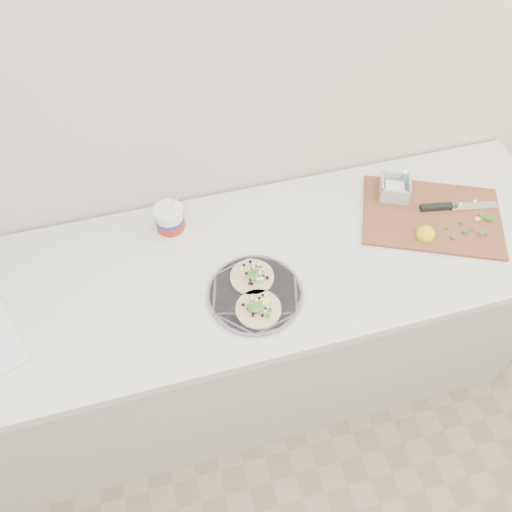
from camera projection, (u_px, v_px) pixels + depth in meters
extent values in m
cube|color=beige|center=(176.00, 105.00, 1.42)|extent=(3.50, 0.05, 2.60)
cube|color=beige|center=(217.00, 339.00, 1.94)|extent=(2.40, 0.62, 0.86)
cube|color=silver|center=(210.00, 277.00, 1.57)|extent=(2.44, 0.66, 0.04)
cylinder|color=slate|center=(255.00, 294.00, 1.50)|extent=(0.27, 0.27, 0.01)
cylinder|color=slate|center=(255.00, 293.00, 1.49)|extent=(0.29, 0.29, 0.00)
cylinder|color=white|center=(170.00, 221.00, 1.61)|extent=(0.09, 0.09, 0.11)
cylinder|color=#AC2413|center=(170.00, 222.00, 1.62)|extent=(0.09, 0.09, 0.04)
cylinder|color=#192D99|center=(170.00, 218.00, 1.60)|extent=(0.10, 0.10, 0.01)
cube|color=brown|center=(432.00, 216.00, 1.69)|extent=(0.55, 0.48, 0.01)
cube|color=white|center=(394.00, 190.00, 1.73)|extent=(0.06, 0.06, 0.03)
ellipsoid|color=yellow|center=(426.00, 232.00, 1.62)|extent=(0.06, 0.06, 0.05)
cube|color=silver|center=(473.00, 206.00, 1.71)|extent=(0.17, 0.06, 0.00)
cube|color=black|center=(436.00, 207.00, 1.70)|extent=(0.11, 0.04, 0.02)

